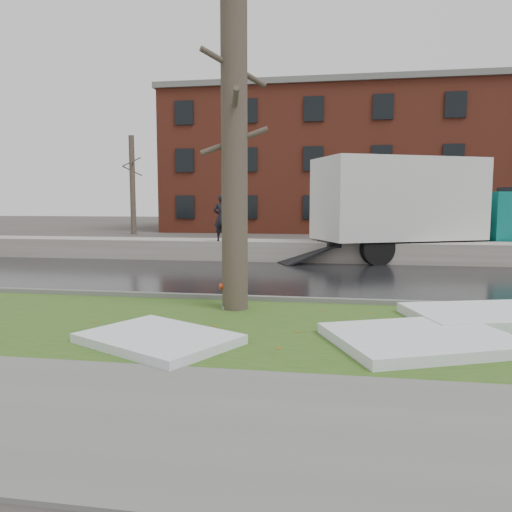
% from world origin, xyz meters
% --- Properties ---
extents(ground, '(120.00, 120.00, 0.00)m').
position_xyz_m(ground, '(0.00, 0.00, 0.00)').
color(ground, '#47423D').
rests_on(ground, ground).
extents(verge, '(60.00, 4.50, 0.04)m').
position_xyz_m(verge, '(0.00, -1.25, 0.02)').
color(verge, '#274A18').
rests_on(verge, ground).
extents(sidewalk, '(60.00, 3.00, 0.05)m').
position_xyz_m(sidewalk, '(0.00, -5.00, 0.03)').
color(sidewalk, slate).
rests_on(sidewalk, ground).
extents(road, '(60.00, 7.00, 0.03)m').
position_xyz_m(road, '(0.00, 4.50, 0.01)').
color(road, black).
rests_on(road, ground).
extents(parking_lot, '(60.00, 9.00, 0.03)m').
position_xyz_m(parking_lot, '(0.00, 13.00, 0.01)').
color(parking_lot, slate).
rests_on(parking_lot, ground).
extents(curb, '(60.00, 0.15, 0.14)m').
position_xyz_m(curb, '(0.00, 1.00, 0.07)').
color(curb, slate).
rests_on(curb, ground).
extents(snowbank, '(60.00, 1.60, 0.75)m').
position_xyz_m(snowbank, '(0.00, 8.70, 0.38)').
color(snowbank, '#A49F96').
rests_on(snowbank, ground).
extents(brick_building, '(26.00, 12.00, 10.00)m').
position_xyz_m(brick_building, '(2.00, 30.00, 5.00)').
color(brick_building, maroon).
rests_on(brick_building, ground).
extents(bg_tree_left, '(1.40, 1.62, 6.50)m').
position_xyz_m(bg_tree_left, '(-12.00, 22.00, 3.33)').
color(bg_tree_left, brown).
rests_on(bg_tree_left, ground).
extents(bg_tree_center, '(1.40, 1.62, 6.50)m').
position_xyz_m(bg_tree_center, '(-6.00, 26.00, 3.33)').
color(bg_tree_center, brown).
rests_on(bg_tree_center, ground).
extents(fire_hydrant, '(0.44, 0.43, 0.90)m').
position_xyz_m(fire_hydrant, '(-0.59, 0.09, 0.52)').
color(fire_hydrant, gray).
rests_on(fire_hydrant, verge).
extents(tree, '(1.33, 1.57, 6.44)m').
position_xyz_m(tree, '(-0.49, 0.11, 3.28)').
color(tree, brown).
rests_on(tree, verge).
extents(box_truck, '(10.97, 6.33, 3.75)m').
position_xyz_m(box_truck, '(4.75, 9.91, 1.98)').
color(box_truck, black).
rests_on(box_truck, ground).
extents(worker, '(0.66, 0.48, 1.70)m').
position_xyz_m(worker, '(-2.64, 8.10, 1.60)').
color(worker, black).
rests_on(worker, snowbank).
extents(snow_patch_near, '(3.17, 2.84, 0.16)m').
position_xyz_m(snow_patch_near, '(2.81, -1.89, 0.12)').
color(snow_patch_near, silver).
rests_on(snow_patch_near, verge).
extents(snow_patch_far, '(2.69, 2.44, 0.14)m').
position_xyz_m(snow_patch_far, '(-1.13, -2.50, 0.11)').
color(snow_patch_far, silver).
rests_on(snow_patch_far, verge).
extents(snow_patch_side, '(3.20, 2.53, 0.18)m').
position_xyz_m(snow_patch_side, '(4.30, -0.10, 0.13)').
color(snow_patch_side, silver).
rests_on(snow_patch_side, verge).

